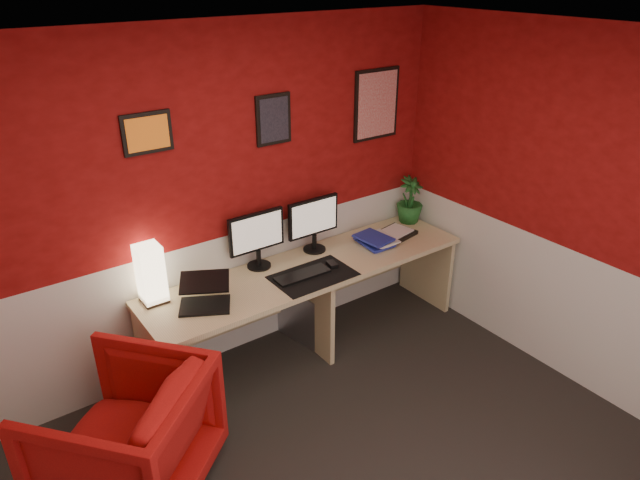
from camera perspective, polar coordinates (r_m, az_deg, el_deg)
The scene contains 23 objects.
ceiling at distance 2.32m, azimuth 5.61°, elevation 18.05°, with size 4.00×3.50×0.01m, color white.
wall_back at distance 4.11m, azimuth -11.32°, elevation 3.07°, with size 4.00×0.01×2.50m, color maroon.
wall_right at distance 4.22m, azimuth 25.86°, elevation 1.48°, with size 0.01×3.50×2.50m, color maroon.
wainscot_back at distance 4.45m, azimuth -10.45°, elevation -5.88°, with size 4.00×0.01×1.00m, color silver.
wainscot_right at distance 4.55m, azimuth 24.01°, elevation -7.15°, with size 0.01×3.50×1.00m, color silver.
desk at distance 4.53m, azimuth -0.97°, elevation -6.73°, with size 2.60×0.65×0.73m, color tan.
shoji_lamp at distance 3.99m, azimuth -16.43°, elevation -3.40°, with size 0.16×0.16×0.40m, color #FFE5B2.
laptop at distance 3.89m, azimuth -11.46°, elevation -5.15°, with size 0.33×0.23×0.22m, color black.
monitor_left at distance 4.25m, azimuth -6.24°, elevation 0.81°, with size 0.45×0.06×0.58m, color black.
monitor_right at distance 4.47m, azimuth -0.57°, elevation 2.32°, with size 0.45×0.06×0.58m, color black.
desk_mat at distance 4.22m, azimuth -0.68°, elevation -3.56°, with size 0.60×0.38×0.01m, color black.
keyboard at distance 4.21m, azimuth -1.75°, elevation -3.48°, with size 0.42×0.14×0.02m, color black.
mouse at distance 4.34m, azimuth 1.20°, elevation -2.43°, with size 0.06×0.10×0.03m, color black.
book_bottom at distance 4.64m, azimuth 4.30°, elevation -0.59°, with size 0.22×0.30×0.03m, color #202B96.
book_middle at distance 4.66m, azimuth 4.89°, elevation -0.18°, with size 0.21×0.29×0.02m, color silver.
book_top at distance 4.59m, azimuth 4.41°, elevation -0.22°, with size 0.22×0.29×0.03m, color #202B96.
zen_tray at distance 4.86m, azimuth 7.34°, elevation 0.56°, with size 0.35×0.25×0.03m, color black.
potted_plant at distance 5.08m, azimuth 8.91°, elevation 3.94°, with size 0.23×0.23×0.41m, color #19591E.
pc_tower at distance 4.72m, azimuth -1.49°, elevation -7.29°, with size 0.20×0.45×0.45m, color #99999E.
armchair at distance 3.61m, azimuth -18.65°, elevation -17.88°, with size 0.84×0.86×0.78m, color #B31411.
art_left at distance 3.79m, azimuth -16.78°, elevation 10.13°, with size 0.32×0.02×0.26m, color orange.
art_center at distance 4.17m, azimuth -4.64°, elevation 11.83°, with size 0.28×0.02×0.36m, color black.
art_right at distance 4.73m, azimuth 5.61°, elevation 13.24°, with size 0.44×0.02×0.56m, color red.
Camera 1 is at (-1.51, -1.73, 2.82)m, focal length 32.26 mm.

